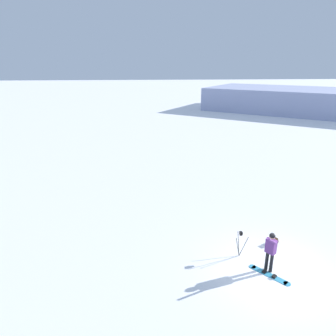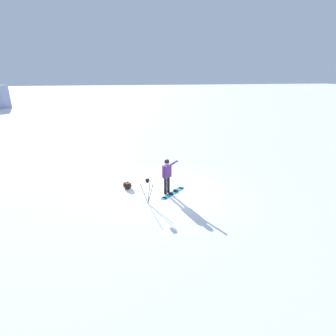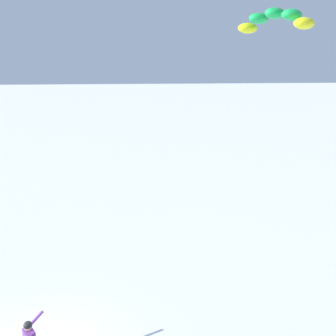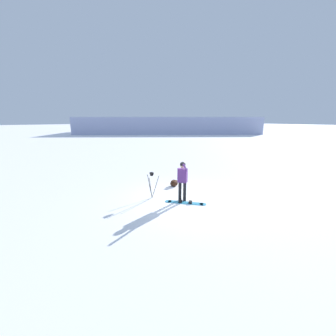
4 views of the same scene
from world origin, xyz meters
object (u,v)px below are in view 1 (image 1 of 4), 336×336
at_px(camera_tripod, 240,239).
at_px(snowboarder, 271,248).
at_px(snowboard, 269,275).
at_px(gear_bag_large, 274,241).

bearing_deg(camera_tripod, snowboarder, -50.69).
bearing_deg(camera_tripod, snowboard, -59.19).
distance_m(snowboarder, snowboard, 1.13).
distance_m(snowboard, gear_bag_large, 2.47).
height_order(snowboarder, snowboard, snowboarder).
bearing_deg(snowboard, gear_bag_large, 63.22).
height_order(gear_bag_large, camera_tripod, camera_tripod).
bearing_deg(snowboard, snowboarder, 77.31).
bearing_deg(gear_bag_large, camera_tripod, -157.82).
height_order(snowboarder, gear_bag_large, snowboarder).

